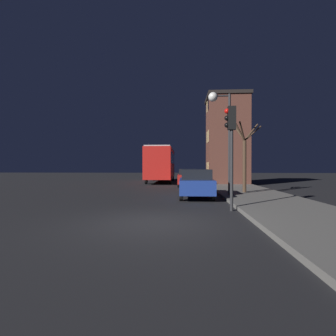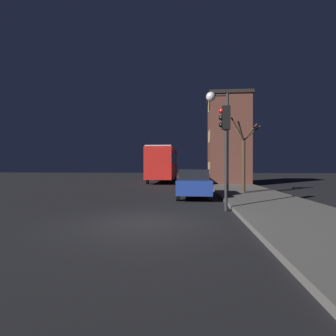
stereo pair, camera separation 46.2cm
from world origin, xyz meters
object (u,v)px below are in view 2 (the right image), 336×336
traffic_light (225,136)px  bus (163,162)px  streetlamp (218,117)px  bare_tree (244,156)px  car_mid_lane (189,177)px  car_near_lane (194,183)px

traffic_light → bus: traffic_light is taller
streetlamp → bare_tree: (1.70, 1.61, -2.05)m
traffic_light → car_mid_lane: 12.88m
bare_tree → car_near_lane: 3.90m
bare_tree → bus: size_ratio=0.46×
bare_tree → car_near_lane: bearing=-148.2°
car_near_lane → streetlamp: bearing=11.2°
traffic_light → bare_tree: 6.25m
car_mid_lane → traffic_light: bearing=-83.5°
bare_tree → bus: bare_tree is taller
traffic_light → bare_tree: bare_tree is taller
bus → car_near_lane: size_ratio=2.50×
bus → bare_tree: bearing=-63.2°
bare_tree → car_mid_lane: size_ratio=0.93×
bus → car_near_lane: bearing=-77.5°
streetlamp → car_mid_lane: bearing=101.1°
bare_tree → bus: 13.65m
streetlamp → car_near_lane: bearing=-168.8°
bare_tree → car_near_lane: (-3.03, -1.88, -1.56)m
streetlamp → bare_tree: 3.11m
streetlamp → bus: streetlamp is taller
car_near_lane → car_mid_lane: car_near_lane is taller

